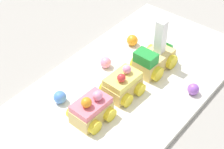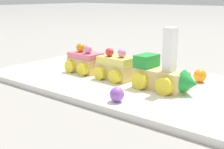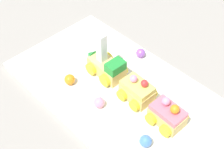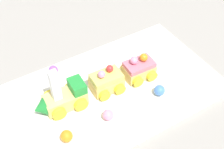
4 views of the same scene
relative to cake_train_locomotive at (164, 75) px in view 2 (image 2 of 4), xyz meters
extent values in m
plane|color=gray|center=(-0.09, 0.02, -0.04)|extent=(10.00, 10.00, 0.00)
cube|color=white|center=(-0.09, 0.02, -0.03)|extent=(0.62, 0.32, 0.01)
cube|color=#E5C675|center=(-0.01, 0.00, -0.01)|extent=(0.10, 0.05, 0.04)
cube|color=green|center=(-0.04, 0.00, 0.02)|extent=(0.03, 0.05, 0.02)
cone|color=green|center=(0.05, 0.00, -0.01)|extent=(0.03, 0.05, 0.05)
cube|color=white|center=(0.01, 0.00, 0.02)|extent=(0.02, 0.02, 0.02)
cube|color=white|center=(0.01, 0.00, 0.04)|extent=(0.02, 0.02, 0.02)
cube|color=white|center=(0.01, 0.00, 0.06)|extent=(0.02, 0.02, 0.02)
cube|color=white|center=(0.01, 0.00, 0.08)|extent=(0.02, 0.02, 0.02)
cylinder|color=yellow|center=(0.02, -0.03, -0.01)|extent=(0.03, 0.01, 0.03)
cylinder|color=yellow|center=(0.02, 0.03, -0.01)|extent=(0.03, 0.01, 0.03)
cylinder|color=yellow|center=(-0.04, -0.03, -0.01)|extent=(0.03, 0.01, 0.03)
cylinder|color=yellow|center=(-0.03, 0.03, -0.01)|extent=(0.03, 0.01, 0.03)
cube|color=#E5C675|center=(-0.12, 0.00, -0.01)|extent=(0.08, 0.05, 0.03)
cube|color=#EFE066|center=(-0.12, 0.00, 0.01)|extent=(0.08, 0.05, 0.02)
sphere|color=red|center=(-0.13, 0.00, 0.03)|extent=(0.02, 0.02, 0.02)
sphere|color=pink|center=(-0.11, 0.01, 0.03)|extent=(0.02, 0.02, 0.02)
cylinder|color=yellow|center=(-0.10, -0.03, -0.01)|extent=(0.03, 0.01, 0.03)
cylinder|color=yellow|center=(-0.10, 0.03, -0.01)|extent=(0.03, 0.01, 0.03)
cylinder|color=yellow|center=(-0.14, -0.02, -0.01)|extent=(0.03, 0.01, 0.03)
cylinder|color=yellow|center=(-0.14, 0.04, -0.01)|extent=(0.03, 0.01, 0.03)
cube|color=#E5C675|center=(-0.21, 0.01, -0.01)|extent=(0.08, 0.05, 0.03)
cube|color=#E57084|center=(-0.21, 0.01, 0.01)|extent=(0.08, 0.05, 0.01)
sphere|color=orange|center=(-0.23, 0.01, 0.03)|extent=(0.02, 0.02, 0.02)
sphere|color=pink|center=(-0.20, 0.00, 0.03)|extent=(0.02, 0.02, 0.02)
cylinder|color=yellow|center=(-0.19, -0.02, -0.01)|extent=(0.03, 0.01, 0.03)
cylinder|color=yellow|center=(-0.19, 0.04, -0.01)|extent=(0.03, 0.01, 0.03)
cylinder|color=yellow|center=(-0.24, -0.02, -0.01)|extent=(0.03, 0.01, 0.03)
cylinder|color=yellow|center=(-0.24, 0.04, -0.01)|extent=(0.03, 0.01, 0.03)
sphere|color=pink|center=(-0.07, 0.09, -0.01)|extent=(0.03, 0.03, 0.03)
sphere|color=orange|center=(0.03, 0.09, -0.01)|extent=(0.03, 0.03, 0.03)
sphere|color=#9956C6|center=(-0.03, -0.11, -0.02)|extent=(0.03, 0.03, 0.03)
sphere|color=#4C84E0|center=(-0.22, 0.09, -0.01)|extent=(0.03, 0.03, 0.03)
camera|label=1|loc=(-0.58, -0.34, 0.53)|focal=60.00mm
camera|label=2|loc=(0.28, -0.51, 0.15)|focal=50.00mm
camera|label=3|loc=(-0.43, 0.39, 0.56)|focal=50.00mm
camera|label=4|loc=(0.14, 0.47, 0.56)|focal=50.00mm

